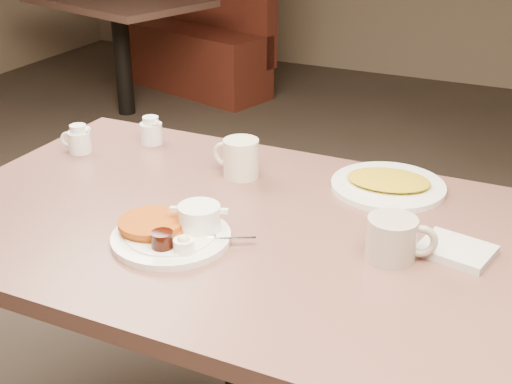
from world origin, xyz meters
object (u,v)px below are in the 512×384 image
at_px(coffee_mug_near, 394,238).
at_px(coffee_mug_far, 240,158).
at_px(booth_back_left, 195,35).
at_px(main_plate, 174,230).
at_px(diner_table, 252,287).
at_px(creamer_left, 79,140).
at_px(hash_plate, 388,184).
at_px(creamer_right, 151,131).

xyz_separation_m(coffee_mug_near, coffee_mug_far, (-0.47, 0.24, 0.00)).
bearing_deg(booth_back_left, coffee_mug_far, -57.88).
distance_m(main_plate, coffee_mug_far, 0.36).
height_order(main_plate, booth_back_left, booth_back_left).
xyz_separation_m(diner_table, booth_back_left, (-1.86, 2.96, -0.17)).
height_order(creamer_left, hash_plate, creamer_left).
distance_m(creamer_left, hash_plate, 0.86).
bearing_deg(diner_table, coffee_mug_far, 122.36).
bearing_deg(creamer_right, diner_table, -34.23).
distance_m(coffee_mug_near, hash_plate, 0.34).
distance_m(coffee_mug_near, creamer_left, 0.97).
relative_size(creamer_right, hash_plate, 0.28).
bearing_deg(diner_table, creamer_right, 145.77).
xyz_separation_m(coffee_mug_near, creamer_left, (-0.95, 0.19, -0.01)).
bearing_deg(creamer_right, hash_plate, -1.33).
bearing_deg(creamer_left, booth_back_left, 113.96).
relative_size(diner_table, creamer_left, 16.22).
distance_m(hash_plate, booth_back_left, 3.39).
distance_m(coffee_mug_far, booth_back_left, 3.25).
xyz_separation_m(diner_table, coffee_mug_near, (0.32, -0.01, 0.22)).
height_order(main_plate, creamer_right, creamer_right).
height_order(main_plate, coffee_mug_near, coffee_mug_near).
distance_m(main_plate, coffee_mug_near, 0.46).
xyz_separation_m(creamer_left, booth_back_left, (-1.23, 2.78, -0.38)).
distance_m(diner_table, creamer_right, 0.62).
relative_size(main_plate, creamer_right, 3.88).
xyz_separation_m(diner_table, creamer_right, (-0.48, 0.33, 0.21)).
xyz_separation_m(coffee_mug_far, booth_back_left, (-1.72, 2.73, -0.39)).
xyz_separation_m(coffee_mug_near, booth_back_left, (-2.18, 2.97, -0.39)).
height_order(main_plate, creamer_left, creamer_left).
bearing_deg(main_plate, diner_table, 48.22).
xyz_separation_m(main_plate, booth_back_left, (-1.74, 3.09, -0.36)).
height_order(coffee_mug_near, booth_back_left, booth_back_left).
bearing_deg(diner_table, booth_back_left, 122.14).
bearing_deg(hash_plate, diner_table, -126.08).
distance_m(creamer_left, creamer_right, 0.20).
bearing_deg(coffee_mug_far, booth_back_left, 122.12).
relative_size(creamer_right, booth_back_left, 0.06).
xyz_separation_m(coffee_mug_near, hash_plate, (-0.10, 0.32, -0.03)).
xyz_separation_m(diner_table, creamer_left, (-0.62, 0.18, 0.21)).
relative_size(creamer_left, hash_plate, 0.29).
distance_m(main_plate, booth_back_left, 3.57).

